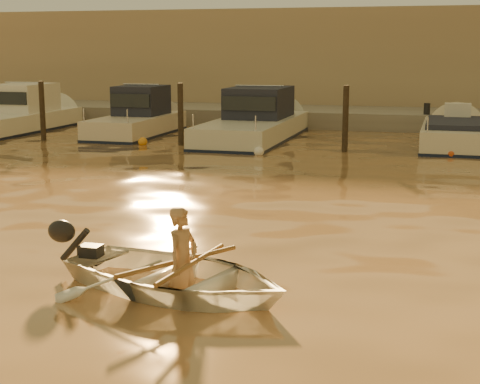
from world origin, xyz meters
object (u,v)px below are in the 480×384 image
(moored_boat_2, at_px, (254,121))
(waterfront_building, at_px, (389,63))
(dinghy, at_px, (177,276))
(moored_boat_1, at_px, (136,118))
(person, at_px, (183,262))
(moored_boat_3, at_px, (456,139))
(moored_boat_0, at_px, (16,115))

(moored_boat_2, height_order, waterfront_building, waterfront_building)
(dinghy, relative_size, moored_boat_1, 0.54)
(person, xyz_separation_m, moored_boat_1, (-7.65, 15.92, 0.21))
(moored_boat_1, height_order, moored_boat_3, moored_boat_1)
(dinghy, bearing_deg, person, -90.00)
(moored_boat_2, distance_m, moored_boat_3, 6.73)
(moored_boat_0, bearing_deg, moored_boat_1, 0.00)
(moored_boat_3, distance_m, waterfront_building, 11.63)
(dinghy, relative_size, moored_boat_2, 0.39)
(moored_boat_0, bearing_deg, moored_boat_2, 0.00)
(dinghy, xyz_separation_m, moored_boat_0, (-12.47, 15.89, 0.42))
(dinghy, distance_m, moored_boat_0, 20.20)
(moored_boat_0, bearing_deg, person, -51.72)
(dinghy, height_order, moored_boat_0, moored_boat_0)
(moored_boat_3, bearing_deg, moored_boat_2, 180.00)
(moored_boat_0, bearing_deg, moored_boat_3, 0.00)
(person, relative_size, moored_boat_2, 0.18)
(person, height_order, moored_boat_1, moored_boat_1)
(moored_boat_3, bearing_deg, person, -102.24)
(moored_boat_1, relative_size, moored_boat_2, 0.73)
(dinghy, relative_size, moored_boat_3, 0.52)
(waterfront_building, bearing_deg, moored_boat_2, -108.32)
(dinghy, relative_size, person, 2.22)
(moored_boat_3, relative_size, waterfront_building, 0.13)
(moored_boat_1, xyz_separation_m, moored_boat_2, (4.39, 0.00, 0.00))
(moored_boat_0, xyz_separation_m, moored_boat_1, (4.91, 0.00, 0.00))
(moored_boat_0, height_order, moored_boat_1, same)
(moored_boat_0, xyz_separation_m, moored_boat_3, (16.02, 0.00, -0.40))
(dinghy, height_order, waterfront_building, waterfront_building)
(moored_boat_0, bearing_deg, waterfront_building, 40.36)
(dinghy, bearing_deg, moored_boat_2, 26.96)
(person, relative_size, waterfront_building, 0.03)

